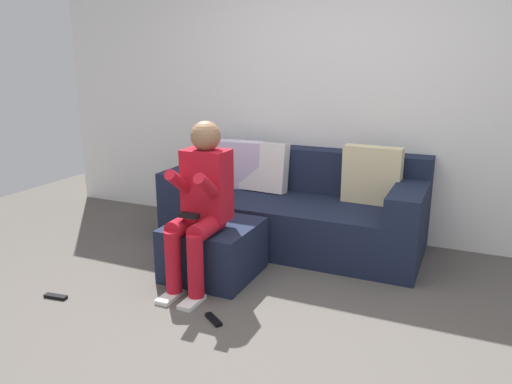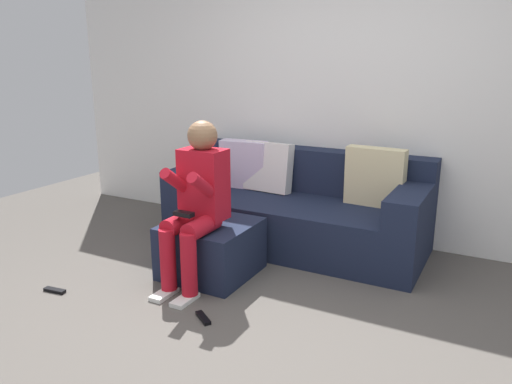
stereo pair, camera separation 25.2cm
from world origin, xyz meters
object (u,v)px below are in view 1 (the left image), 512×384
object	(u,v)px
person_seated	(201,198)
remote_by_storage_bin	(56,297)
couch_sectional	(295,207)
ottoman	(213,250)
remote_near_ottoman	(213,319)

from	to	relation	value
person_seated	remote_by_storage_bin	bearing A→B (deg)	-142.91
couch_sectional	ottoman	xyz separation A→B (m)	(-0.32, -0.89, -0.12)
ottoman	person_seated	distance (m)	0.47
person_seated	remote_by_storage_bin	world-z (taller)	person_seated
ottoman	remote_near_ottoman	size ratio (longest dim) A/B	3.77
ottoman	remote_near_ottoman	bearing A→B (deg)	-61.41
ottoman	person_seated	world-z (taller)	person_seated
couch_sectional	person_seated	world-z (taller)	person_seated
couch_sectional	ottoman	size ratio (longest dim) A/B	3.45
person_seated	remote_by_storage_bin	xyz separation A→B (m)	(-0.81, -0.61, -0.63)
person_seated	remote_near_ottoman	xyz separation A→B (m)	(0.33, -0.44, -0.63)
remote_near_ottoman	remote_by_storage_bin	xyz separation A→B (m)	(-1.13, -0.17, 0.00)
couch_sectional	ottoman	distance (m)	0.96
couch_sectional	ottoman	bearing A→B (deg)	-109.85
person_seated	remote_by_storage_bin	distance (m)	1.19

